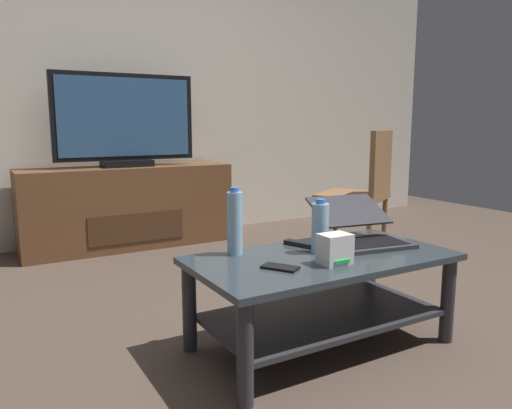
# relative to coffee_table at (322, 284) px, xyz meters

# --- Properties ---
(ground_plane) EXTENTS (7.68, 7.68, 0.00)m
(ground_plane) POSITION_rel_coffee_table_xyz_m (-0.06, 0.11, -0.28)
(ground_plane) COLOR #4C3D33
(back_wall) EXTENTS (6.40, 0.12, 2.80)m
(back_wall) POSITION_rel_coffee_table_xyz_m (-0.06, 2.49, 1.12)
(back_wall) COLOR beige
(back_wall) RESTS_ON ground
(coffee_table) EXTENTS (1.11, 0.58, 0.40)m
(coffee_table) POSITION_rel_coffee_table_xyz_m (0.00, 0.00, 0.00)
(coffee_table) COLOR #2D383D
(coffee_table) RESTS_ON ground
(media_cabinet) EXTENTS (1.59, 0.45, 0.63)m
(media_cabinet) POSITION_rel_coffee_table_xyz_m (-0.22, 2.17, 0.04)
(media_cabinet) COLOR brown
(media_cabinet) RESTS_ON ground
(television) EXTENTS (1.06, 0.20, 0.70)m
(television) POSITION_rel_coffee_table_xyz_m (-0.22, 2.15, 0.69)
(television) COLOR black
(television) RESTS_ON media_cabinet
(dining_chair) EXTENTS (0.60, 0.60, 0.91)m
(dining_chair) POSITION_rel_coffee_table_xyz_m (1.14, 1.01, 0.23)
(dining_chair) COLOR brown
(dining_chair) RESTS_ON ground
(laptop) EXTENTS (0.42, 0.48, 0.19)m
(laptop) POSITION_rel_coffee_table_xyz_m (0.30, 0.10, 0.19)
(laptop) COLOR #333338
(laptop) RESTS_ON coffee_table
(router_box) EXTENTS (0.12, 0.10, 0.12)m
(router_box) POSITION_rel_coffee_table_xyz_m (-0.04, -0.12, 0.19)
(router_box) COLOR white
(router_box) RESTS_ON coffee_table
(water_bottle_near) EXTENTS (0.07, 0.07, 0.29)m
(water_bottle_near) POSITION_rel_coffee_table_xyz_m (-0.31, 0.20, 0.26)
(water_bottle_near) COLOR #99C6E5
(water_bottle_near) RESTS_ON coffee_table
(water_bottle_far) EXTENTS (0.07, 0.07, 0.23)m
(water_bottle_far) POSITION_rel_coffee_table_xyz_m (0.02, 0.04, 0.24)
(water_bottle_far) COLOR #99C6E5
(water_bottle_far) RESTS_ON coffee_table
(cell_phone) EXTENTS (0.13, 0.16, 0.01)m
(cell_phone) POSITION_rel_coffee_table_xyz_m (-0.26, -0.07, 0.13)
(cell_phone) COLOR black
(cell_phone) RESTS_ON coffee_table
(tv_remote) EXTENTS (0.10, 0.17, 0.02)m
(tv_remote) POSITION_rel_coffee_table_xyz_m (0.01, 0.18, 0.14)
(tv_remote) COLOR black
(tv_remote) RESTS_ON coffee_table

